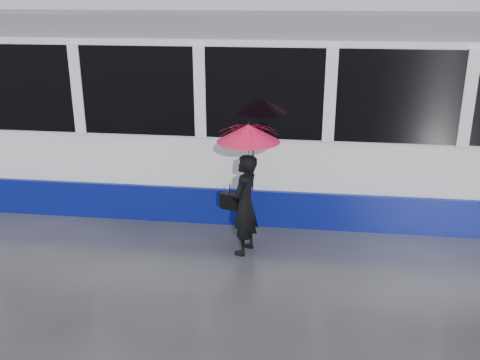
# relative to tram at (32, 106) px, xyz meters

# --- Properties ---
(ground) EXTENTS (90.00, 90.00, 0.00)m
(ground) POSITION_rel_tram_xyz_m (2.90, -2.50, -1.64)
(ground) COLOR #29292E
(ground) RESTS_ON ground
(rails) EXTENTS (34.00, 1.51, 0.02)m
(rails) POSITION_rel_tram_xyz_m (2.90, -0.00, -1.63)
(rails) COLOR #3F3D38
(rails) RESTS_ON ground
(tram) EXTENTS (26.00, 2.56, 3.35)m
(tram) POSITION_rel_tram_xyz_m (0.00, 0.00, 0.00)
(tram) COLOR white
(tram) RESTS_ON ground
(woman) EXTENTS (0.51, 0.63, 1.51)m
(woman) POSITION_rel_tram_xyz_m (4.33, -2.21, -0.88)
(woman) COLOR black
(woman) RESTS_ON ground
(umbrella) EXTENTS (1.11, 1.11, 1.02)m
(umbrella) POSITION_rel_tram_xyz_m (4.38, -2.21, 0.02)
(umbrella) COLOR #E51390
(umbrella) RESTS_ON ground
(handbag) EXTENTS (0.29, 0.19, 0.41)m
(handbag) POSITION_rel_tram_xyz_m (4.11, -2.19, -0.84)
(handbag) COLOR black
(handbag) RESTS_ON ground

